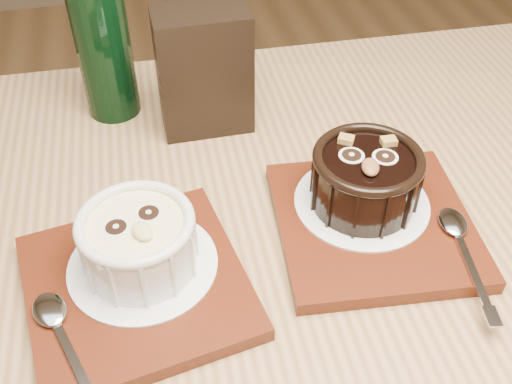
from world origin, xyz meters
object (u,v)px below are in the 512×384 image
table (292,336)px  ramekin_white (138,240)px  ramekin_dark (366,177)px  condiment_stand (204,71)px  green_bottle (103,43)px  tray_right (373,224)px  tray_left (137,286)px

table → ramekin_white: 0.19m
ramekin_dark → condiment_stand: size_ratio=0.74×
table → green_bottle: size_ratio=5.36×
ramekin_white → tray_right: ramekin_white is taller
ramekin_white → green_bottle: (-0.01, 0.27, 0.04)m
ramekin_dark → tray_left: bearing=-151.0°
tray_left → green_bottle: (-0.00, 0.28, 0.08)m
condiment_stand → table: bearing=-81.3°
table → ramekin_white: size_ratio=12.42×
ramekin_white → condiment_stand: (0.09, 0.21, 0.02)m
ramekin_white → green_bottle: green_bottle is taller
condiment_stand → green_bottle: 0.12m
table → green_bottle: 0.37m
table → tray_left: bearing=173.2°
tray_right → condiment_stand: bearing=121.5°
tray_left → condiment_stand: bearing=66.4°
table → ramekin_white: ramekin_white is taller
tray_right → ramekin_dark: ramekin_dark is taller
tray_right → ramekin_dark: bearing=101.0°
tray_right → ramekin_dark: size_ratio=1.75×
table → green_bottle: (-0.14, 0.30, 0.18)m
ramekin_dark → condiment_stand: condiment_stand is taller
green_bottle → tray_right: bearing=-48.5°
ramekin_white → ramekin_dark: bearing=-12.7°
tray_left → tray_right: size_ratio=1.00×
tray_left → tray_right: 0.23m
ramekin_dark → green_bottle: bearing=150.7°
tray_right → table: bearing=-155.2°
ramekin_white → ramekin_dark: (0.21, 0.03, 0.00)m
ramekin_dark → condiment_stand: bearing=140.6°
tray_right → tray_left: bearing=-173.9°
table → tray_right: 0.14m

